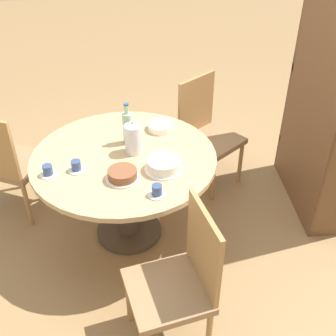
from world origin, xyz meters
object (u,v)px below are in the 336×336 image
Objects in this scene: chair_a at (207,131)px; cake_main at (164,165)px; water_bottle at (127,127)px; chair_c at (179,280)px; bookshelf at (328,91)px; coffee_pot at (133,138)px; cup_a at (157,191)px; cup_c at (48,171)px; chair_b at (9,162)px; cake_second at (122,175)px; cup_b at (76,167)px.

cake_main is (0.83, -0.40, 0.26)m from chair_a.
water_bottle reaches higher than chair_a.
bookshelf reaches higher than chair_c.
cup_a is at bearing 16.12° from coffee_pot.
cake_main is at bearing 90.75° from cup_c.
chair_a is 0.99m from bookshelf.
chair_c is 0.75m from cake_main.
bookshelf reaches higher than cup_c.
chair_b is at bearing -140.10° from cup_c.
bookshelf is (-1.21, 1.16, 0.49)m from chair_c.
bookshelf is at bearing 112.06° from cake_second.
water_bottle is 1.43× the size of cake_second.
water_bottle is at bearing -163.51° from cup_a.
chair_a is at bearing 126.87° from cup_c.
water_bottle is 2.68× the size of cup_c.
coffee_pot is at bearing 166.09° from cake_second.
cake_main is 0.72m from cup_c.
coffee_pot is 0.80× the size of water_bottle.
cake_main is (0.34, 0.23, -0.09)m from water_bottle.
cup_a is at bearing 50.74° from cake_second.
coffee_pot reaches higher than cup_a.
water_bottle is 0.61m from cup_c.
coffee_pot is at bearing -163.88° from cup_a.
chair_a is 8.17× the size of cup_a.
cup_b is at bearing -110.42° from cake_second.
cup_a is (0.17, 0.21, -0.00)m from cake_second.
cup_a is at bearing 169.20° from chair_b.
cup_b is (0.80, -0.95, 0.25)m from chair_a.
cake_main is 1.15× the size of cake_second.
water_bottle is at bearing 96.80° from bookshelf.
chair_b reaches higher than cup_b.
bookshelf is 1.45m from water_bottle.
bookshelf is at bearing 105.25° from cup_c.
cup_a is at bearing -153.36° from chair_a.
bookshelf is 1.83m from cup_b.
chair_b is 1.26m from cake_main.
bookshelf reaches higher than cake_second.
bookshelf reaches higher than cake_main.
cake_main is at bearing 168.23° from cup_a.
water_bottle is 0.46m from cup_b.
chair_c is 1.13m from water_bottle.
coffee_pot is 0.42m from cup_b.
coffee_pot reaches higher than cup_b.
cup_c is (-0.07, -0.46, -0.00)m from cake_second.
chair_a is at bearing 157.24° from cup_a.
chair_a is at bearing 130.16° from cup_b.
cake_second is (0.30, -0.07, -0.08)m from coffee_pot.
chair_a and chair_c have the same top height.
cup_b is at bearing -45.61° from water_bottle.
coffee_pot is 2.14× the size of cup_a.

